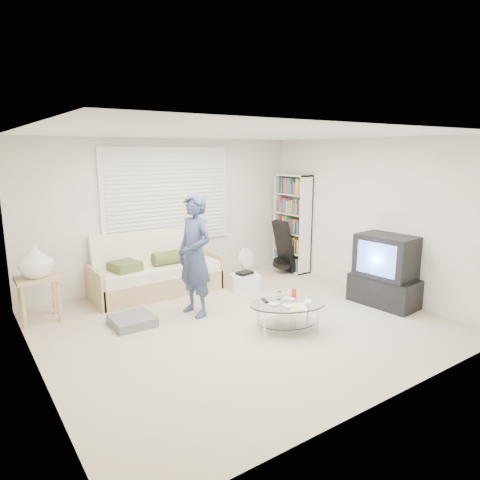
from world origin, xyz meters
TOP-DOWN VIEW (x-y plane):
  - ground at (0.00, 0.00)m, footprint 5.00×5.00m
  - room_shell at (0.00, 0.48)m, footprint 5.02×4.52m
  - window_blinds at (0.00, 2.20)m, footprint 2.32×0.08m
  - futon_sofa at (-0.41, 1.87)m, footprint 2.08×0.84m
  - grey_floor_pillow at (-1.24, 0.81)m, footprint 0.54×0.54m
  - side_table at (-2.22, 1.66)m, footprint 0.55×0.44m
  - bookshelf at (2.32, 1.67)m, footprint 0.29×0.78m
  - guitar_case at (2.06, 1.58)m, footprint 0.39×0.37m
  - floor_fan at (1.15, 1.56)m, footprint 0.38×0.25m
  - storage_bin at (0.85, 1.15)m, footprint 0.53×0.44m
  - tv_unit at (2.20, -0.60)m, footprint 0.62×1.03m
  - coffee_table at (0.36, -0.51)m, footprint 1.18×1.00m
  - standing_person at (-0.34, 0.67)m, footprint 0.51×0.69m

SIDE VIEW (x-z plane):
  - ground at x=0.00m, z-range 0.00..0.00m
  - grey_floor_pillow at x=-1.24m, z-range 0.00..0.12m
  - storage_bin at x=0.85m, z-range -0.01..0.31m
  - coffee_table at x=0.36m, z-range 0.06..0.55m
  - futon_sofa at x=-0.41m, z-range -0.17..0.84m
  - floor_fan at x=1.15m, z-range 0.05..0.66m
  - guitar_case at x=2.06m, z-range -0.05..0.95m
  - tv_unit at x=2.20m, z-range -0.02..1.06m
  - side_table at x=-2.22m, z-range 0.26..1.35m
  - standing_person at x=-0.34m, z-range 0.00..1.73m
  - bookshelf at x=2.32m, z-range 0.00..1.86m
  - window_blinds at x=0.00m, z-range 0.74..2.36m
  - room_shell at x=0.00m, z-range 0.37..2.88m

